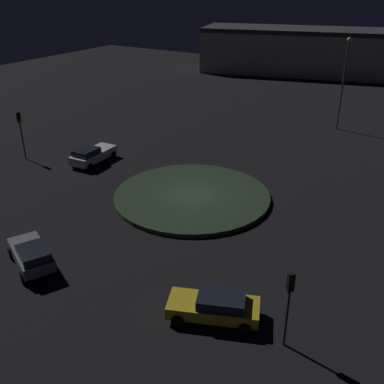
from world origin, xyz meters
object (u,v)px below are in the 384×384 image
Objects in this scene: traffic_light_southeast at (289,295)px; streetlamp_north at (344,75)px; car_grey at (32,255)px; store_building at (317,52)px; car_yellow at (215,306)px; car_white at (92,155)px; traffic_light_west at (20,126)px.

streetlamp_north is (-6.80, 33.53, 2.99)m from traffic_light_southeast.
car_grey is 64.19m from store_building.
car_white is at bearing -53.81° from car_yellow.
store_building is (-11.73, 28.64, -2.17)m from streetlamp_north.
traffic_light_west reaches higher than traffic_light_southeast.
traffic_light_west reaches higher than car_white.
traffic_light_west is at bearing -132.54° from streetlamp_north.
car_yellow is at bearing -24.61° from traffic_light_west.
traffic_light_west is at bearing 109.43° from car_white.
car_white is (-19.35, 12.09, 0.04)m from car_yellow.
car_white is 1.05× the size of traffic_light_west.
streetlamp_north is at bearing -39.90° from car_white.
traffic_light_west is 0.11× the size of store_building.
car_grey is 0.45× the size of streetlamp_north.
streetlamp_north is (16.09, 21.57, 5.05)m from car_white.
traffic_light_southeast reaches higher than car_white.
car_grey is at bearing 78.30° from store_building.
car_yellow is 1.11× the size of car_grey.
car_yellow is 64.15m from store_building.
car_white is 0.48× the size of streetlamp_north.
car_yellow is 1.21× the size of traffic_light_southeast.
traffic_light_west is at bearing -12.79° from car_grey.
car_grey is at bearing -42.54° from traffic_light_west.
traffic_light_southeast reaches higher than car_yellow.
traffic_light_west reaches higher than car_yellow.
car_grey is 16.02m from car_white.
store_building is at bearing 75.01° from traffic_light_west.
car_white is at bearing 69.96° from store_building.
car_grey is 0.98× the size of traffic_light_west.
traffic_light_southeast is at bearing -120.77° from car_white.
traffic_light_southeast reaches higher than car_grey.
streetlamp_north reaches higher than car_white.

